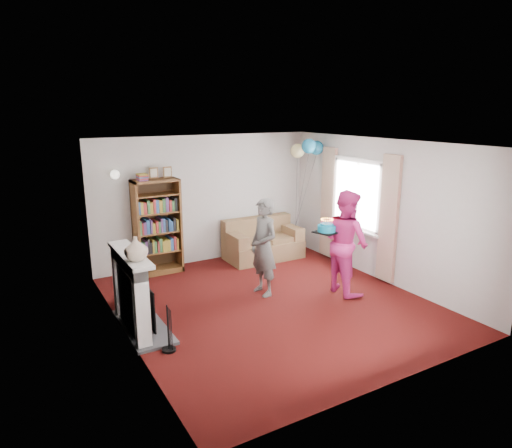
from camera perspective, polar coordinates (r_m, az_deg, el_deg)
ground at (r=7.31m, az=2.01°, el=-9.90°), size 5.00×5.00×0.00m
wall_back at (r=9.07m, az=-6.32°, el=3.11°), size 4.50×0.02×2.50m
wall_left at (r=6.05m, az=-16.41°, el=-3.05°), size 0.02×5.00×2.50m
wall_right at (r=8.28m, az=15.50°, el=1.61°), size 0.02×5.00×2.50m
ceiling at (r=6.69m, az=2.20°, el=10.09°), size 4.50×5.00×0.01m
fireplace at (r=6.51m, az=-14.88°, el=-8.61°), size 0.55×1.80×1.12m
window_bay at (r=8.68m, az=12.43°, el=2.04°), size 0.14×2.02×2.20m
wall_sconce at (r=8.29m, az=-17.23°, el=5.94°), size 0.16×0.23×0.16m
bookcase at (r=8.59m, az=-12.30°, el=-0.38°), size 0.83×0.42×1.97m
sofa at (r=9.36m, az=0.75°, el=-2.37°), size 1.53×0.81×0.81m
wicker_basket at (r=7.45m, az=-15.07°, el=-8.48°), size 0.43×0.43×0.38m
person_striped at (r=7.41m, az=0.97°, el=-2.91°), size 0.42×0.61×1.61m
person_magenta at (r=7.62m, az=11.20°, el=-2.22°), size 0.69×0.87×1.73m
birthday_cake at (r=7.37m, az=8.82°, el=-0.54°), size 0.35×0.35×0.22m
balloons at (r=9.22m, az=6.47°, el=9.38°), size 0.62×0.67×1.79m
mantel_vase at (r=5.93m, az=-14.77°, el=-2.98°), size 0.38×0.38×0.31m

